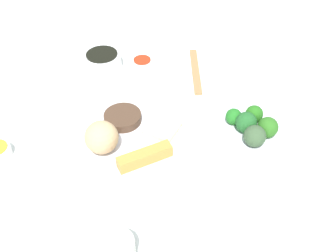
{
  "coord_description": "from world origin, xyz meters",
  "views": [
    {
      "loc": [
        0.2,
        -0.62,
        0.64
      ],
      "look_at": [
        0.1,
        -0.01,
        0.06
      ],
      "focal_mm": 40.87,
      "sensor_mm": 36.0,
      "label": 1
    }
  ],
  "objects_px": {
    "broccoli_plate": "(252,132)",
    "sauce_ramekin_sweet_and_sour": "(142,64)",
    "teacup": "(118,251)",
    "chopsticks_pair": "(196,71)",
    "soy_sauce_bowl": "(103,61)",
    "main_plate": "(134,142)"
  },
  "relations": [
    {
      "from": "broccoli_plate",
      "to": "sauce_ramekin_sweet_and_sour",
      "type": "relative_size",
      "value": 4.01
    },
    {
      "from": "sauce_ramekin_sweet_and_sour",
      "to": "chopsticks_pair",
      "type": "relative_size",
      "value": 0.28
    },
    {
      "from": "broccoli_plate",
      "to": "chopsticks_pair",
      "type": "relative_size",
      "value": 1.11
    },
    {
      "from": "broccoli_plate",
      "to": "soy_sauce_bowl",
      "type": "height_order",
      "value": "soy_sauce_bowl"
    },
    {
      "from": "sauce_ramekin_sweet_and_sour",
      "to": "broccoli_plate",
      "type": "bearing_deg",
      "value": -36.21
    },
    {
      "from": "chopsticks_pair",
      "to": "sauce_ramekin_sweet_and_sour",
      "type": "bearing_deg",
      "value": -179.44
    },
    {
      "from": "teacup",
      "to": "chopsticks_pair",
      "type": "xyz_separation_m",
      "value": [
        0.07,
        0.58,
        -0.03
      ]
    },
    {
      "from": "broccoli_plate",
      "to": "chopsticks_pair",
      "type": "xyz_separation_m",
      "value": [
        -0.16,
        0.23,
        -0.0
      ]
    },
    {
      "from": "main_plate",
      "to": "broccoli_plate",
      "type": "xyz_separation_m",
      "value": [
        0.26,
        0.08,
        -0.0
      ]
    },
    {
      "from": "teacup",
      "to": "chopsticks_pair",
      "type": "bearing_deg",
      "value": 83.23
    },
    {
      "from": "soy_sauce_bowl",
      "to": "sauce_ramekin_sweet_and_sour",
      "type": "relative_size",
      "value": 1.82
    },
    {
      "from": "sauce_ramekin_sweet_and_sour",
      "to": "soy_sauce_bowl",
      "type": "bearing_deg",
      "value": -171.63
    },
    {
      "from": "broccoli_plate",
      "to": "sauce_ramekin_sweet_and_sour",
      "type": "xyz_separation_m",
      "value": [
        -0.31,
        0.23,
        0.0
      ]
    },
    {
      "from": "broccoli_plate",
      "to": "teacup",
      "type": "bearing_deg",
      "value": -122.42
    },
    {
      "from": "broccoli_plate",
      "to": "sauce_ramekin_sweet_and_sour",
      "type": "bearing_deg",
      "value": 143.79
    },
    {
      "from": "soy_sauce_bowl",
      "to": "sauce_ramekin_sweet_and_sour",
      "type": "height_order",
      "value": "soy_sauce_bowl"
    },
    {
      "from": "main_plate",
      "to": "sauce_ramekin_sweet_and_sour",
      "type": "bearing_deg",
      "value": 98.44
    },
    {
      "from": "broccoli_plate",
      "to": "sauce_ramekin_sweet_and_sour",
      "type": "height_order",
      "value": "sauce_ramekin_sweet_and_sour"
    },
    {
      "from": "chopsticks_pair",
      "to": "soy_sauce_bowl",
      "type": "bearing_deg",
      "value": -176.13
    },
    {
      "from": "teacup",
      "to": "sauce_ramekin_sweet_and_sour",
      "type": "bearing_deg",
      "value": 98.14
    },
    {
      "from": "soy_sauce_bowl",
      "to": "sauce_ramekin_sweet_and_sour",
      "type": "distance_m",
      "value": 0.11
    },
    {
      "from": "main_plate",
      "to": "broccoli_plate",
      "type": "relative_size",
      "value": 1.14
    }
  ]
}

